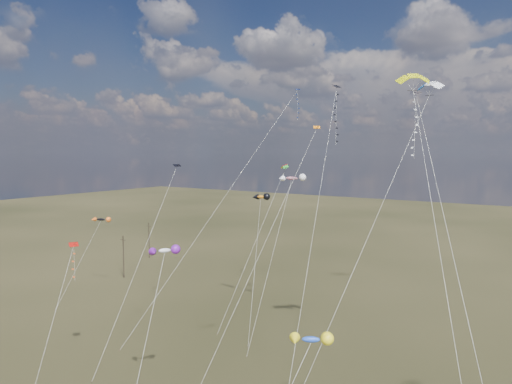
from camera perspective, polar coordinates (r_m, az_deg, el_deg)
The scene contains 16 objects.
utility_pole_near at distance 90.47m, azimuth -16.24°, elevation -7.72°, with size 1.40×0.20×8.00m.
utility_pole_far at distance 105.44m, azimuth -13.23°, elevation -5.85°, with size 1.40×0.20×8.00m.
diamond_black_high at distance 53.65m, azimuth 9.73°, elevation 8.05°, with size 5.58×22.32×31.58m.
diamond_navy_tall at distance 70.25m, azimuth 3.72°, elevation 8.95°, with size 9.16×28.90×33.52m.
diamond_black_mid at distance 57.46m, azimuth -12.21°, elevation -2.83°, with size 3.13×16.46×22.13m.
diamond_red_low at distance 50.19m, azimuth -22.01°, elevation -8.93°, with size 5.61×9.72×14.53m.
diamond_navy_right at distance 45.25m, azimuth 19.68°, elevation 6.14°, with size 12.51×21.09×29.50m.
diamond_orange_center at distance 50.15m, azimuth 3.20°, elevation -1.71°, with size 3.65×20.20×26.85m.
parafoil_yellow at distance 45.48m, azimuth 19.11°, elevation 13.44°, with size 10.99×16.93×31.43m.
parafoil_blue_white at distance 46.68m, azimuth 20.82°, elevation 12.35°, with size 7.95×19.22×30.72m.
parafoil_tricolor at distance 71.87m, azimuth 3.55°, elevation 3.23°, with size 2.21×18.41×22.16m.
novelty_black_orange at distance 80.75m, azimuth -18.84°, elevation -3.29°, with size 3.61×10.75×12.91m.
novelty_orange_black at distance 65.25m, azimuth 0.59°, elevation -0.68°, with size 6.39×11.40×17.89m.
novelty_white_purple at distance 39.44m, azimuth -11.38°, elevation -7.33°, with size 6.18×11.96×15.85m.
novelty_redwhite_stripe at distance 60.44m, azimuth 4.46°, elevation 1.68°, with size 3.60×11.61×20.83m.
novelty_blue_yellow at distance 28.27m, azimuth 6.81°, elevation -17.96°, with size 4.45×8.17×13.22m.
Camera 1 is at (29.64, -26.79, 23.71)m, focal length 32.00 mm.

